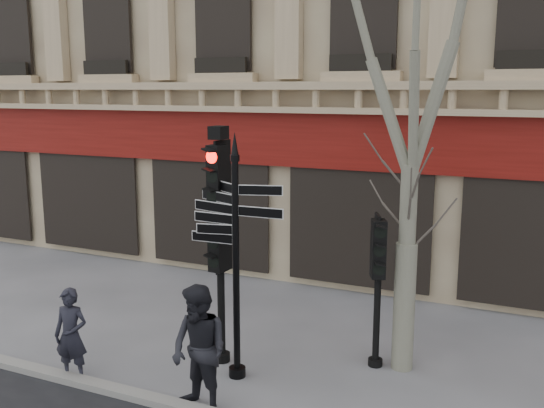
% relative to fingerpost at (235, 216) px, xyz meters
% --- Properties ---
extents(ground, '(80.00, 80.00, 0.00)m').
position_rel_fingerpost_xyz_m(ground, '(0.60, 0.05, -2.76)').
color(ground, '#5B5B60').
rests_on(ground, ground).
extents(fingerpost, '(1.94, 1.94, 4.12)m').
position_rel_fingerpost_xyz_m(fingerpost, '(0.00, 0.00, 0.00)').
color(fingerpost, black).
rests_on(fingerpost, ground).
extents(traffic_signal_main, '(0.48, 0.36, 4.17)m').
position_rel_fingerpost_xyz_m(traffic_signal_main, '(-0.52, 0.41, -0.13)').
color(traffic_signal_main, black).
rests_on(traffic_signal_main, ground).
extents(traffic_signal_secondary, '(0.53, 0.47, 2.63)m').
position_rel_fingerpost_xyz_m(traffic_signal_secondary, '(2.01, 1.36, -0.93)').
color(traffic_signal_secondary, black).
rests_on(traffic_signal_secondary, ground).
extents(plane_tree, '(3.25, 3.25, 8.64)m').
position_rel_fingerpost_xyz_m(plane_tree, '(2.46, 1.46, 3.30)').
color(plane_tree, gray).
rests_on(plane_tree, ground).
extents(pedestrian_a, '(0.64, 0.49, 1.58)m').
position_rel_fingerpost_xyz_m(pedestrian_a, '(-2.42, -1.25, -1.97)').
color(pedestrian_a, black).
rests_on(pedestrian_a, ground).
extents(pedestrian_b, '(1.13, 0.99, 1.96)m').
position_rel_fingerpost_xyz_m(pedestrian_b, '(0.04, -1.25, -1.78)').
color(pedestrian_b, black).
rests_on(pedestrian_b, ground).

